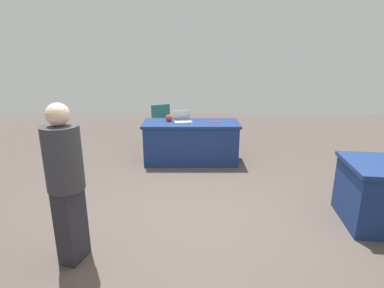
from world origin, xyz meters
The scene contains 7 objects.
ground_plane centered at (0.00, 0.00, 0.00)m, with size 14.40×14.40×0.00m, color #4C423D.
table_foreground centered at (0.05, -2.17, 0.39)m, with size 1.80×0.79×0.77m.
chair_aisle centered at (0.78, -3.28, 0.54)m, with size 0.59×0.59×0.94m.
person_attendee_browsing centered at (1.19, 0.79, 0.87)m, with size 0.42×0.42×1.58m.
laptop_silver centered at (0.21, -2.21, 0.81)m, with size 0.37×0.35×0.21m.
yarn_ball centered at (0.47, -2.25, 0.83)m, with size 0.13×0.13×0.13m, color #B2382D.
scissors_red centered at (-0.40, -2.17, 0.77)m, with size 0.18×0.04×0.01m, color red.
Camera 1 is at (-0.01, 3.41, 1.97)m, focal length 28.46 mm.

